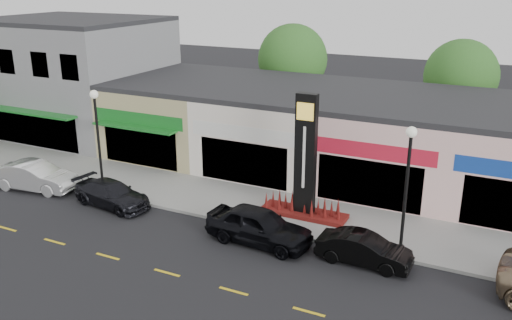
% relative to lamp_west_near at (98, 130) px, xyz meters
% --- Properties ---
extents(ground, '(120.00, 120.00, 0.00)m').
position_rel_lamp_west_near_xyz_m(ground, '(8.00, -2.50, -3.48)').
color(ground, black).
rests_on(ground, ground).
extents(sidewalk, '(52.00, 4.30, 0.15)m').
position_rel_lamp_west_near_xyz_m(sidewalk, '(8.00, 1.85, -3.40)').
color(sidewalk, gray).
rests_on(sidewalk, ground).
extents(curb, '(52.00, 0.20, 0.15)m').
position_rel_lamp_west_near_xyz_m(curb, '(8.00, -0.40, -3.40)').
color(curb, gray).
rests_on(curb, ground).
extents(building_grey_2story, '(12.00, 10.95, 8.30)m').
position_rel_lamp_west_near_xyz_m(building_grey_2story, '(-10.00, 8.98, 0.67)').
color(building_grey_2story, slate).
rests_on(building_grey_2story, ground).
extents(shop_beige, '(7.00, 10.85, 4.80)m').
position_rel_lamp_west_near_xyz_m(shop_beige, '(-0.50, 8.96, -1.08)').
color(shop_beige, tan).
rests_on(shop_beige, ground).
extents(shop_cream, '(7.00, 10.01, 4.80)m').
position_rel_lamp_west_near_xyz_m(shop_cream, '(6.50, 8.97, -1.08)').
color(shop_cream, silver).
rests_on(shop_cream, ground).
extents(shop_pink_w, '(7.00, 10.01, 4.80)m').
position_rel_lamp_west_near_xyz_m(shop_pink_w, '(13.50, 8.97, -1.08)').
color(shop_pink_w, beige).
rests_on(shop_pink_w, ground).
extents(tree_rear_west, '(5.20, 5.20, 7.83)m').
position_rel_lamp_west_near_xyz_m(tree_rear_west, '(4.00, 17.00, 1.74)').
color(tree_rear_west, '#382619').
rests_on(tree_rear_west, ground).
extents(tree_rear_mid, '(4.80, 4.80, 7.29)m').
position_rel_lamp_west_near_xyz_m(tree_rear_mid, '(16.00, 17.00, 1.41)').
color(tree_rear_mid, '#382619').
rests_on(tree_rear_mid, ground).
extents(lamp_west_near, '(0.44, 0.44, 5.47)m').
position_rel_lamp_west_near_xyz_m(lamp_west_near, '(0.00, 0.00, 0.00)').
color(lamp_west_near, black).
rests_on(lamp_west_near, sidewalk).
extents(lamp_east_near, '(0.44, 0.44, 5.47)m').
position_rel_lamp_west_near_xyz_m(lamp_east_near, '(16.00, 0.00, 0.00)').
color(lamp_east_near, black).
rests_on(lamp_east_near, sidewalk).
extents(pylon_sign, '(4.20, 1.30, 6.00)m').
position_rel_lamp_west_near_xyz_m(pylon_sign, '(11.00, 1.70, -1.20)').
color(pylon_sign, '#5D1610').
rests_on(pylon_sign, sidewalk).
extents(car_white_van, '(2.28, 4.89, 1.55)m').
position_rel_lamp_west_near_xyz_m(car_white_van, '(-3.57, -1.33, -2.70)').
color(car_white_van, white).
rests_on(car_white_van, ground).
extents(car_dark_sedan, '(2.34, 4.57, 1.27)m').
position_rel_lamp_west_near_xyz_m(car_dark_sedan, '(1.69, -1.23, -2.84)').
color(car_dark_sedan, black).
rests_on(car_dark_sedan, ground).
extents(car_black_sedan, '(2.23, 4.90, 1.63)m').
position_rel_lamp_west_near_xyz_m(car_black_sedan, '(10.17, -1.59, -2.66)').
color(car_black_sedan, black).
rests_on(car_black_sedan, ground).
extents(car_black_conv, '(1.42, 3.88, 1.27)m').
position_rel_lamp_west_near_xyz_m(car_black_conv, '(14.79, -1.35, -2.84)').
color(car_black_conv, black).
rests_on(car_black_conv, ground).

